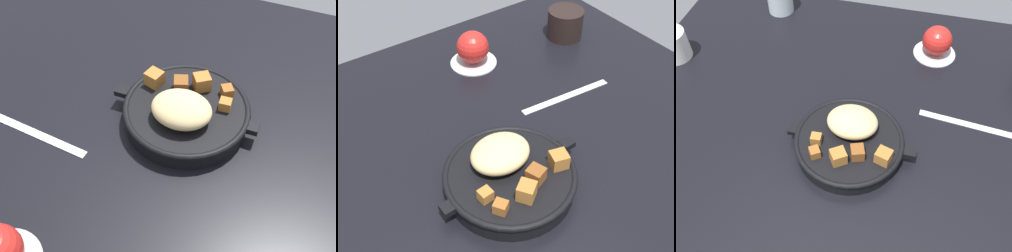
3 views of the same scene
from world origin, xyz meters
The scene contains 3 objects.
ground_plane centered at (0.00, 0.00, -1.20)cm, with size 118.89×100.69×2.40cm, color black.
cast_iron_skillet centered at (0.40, -4.45, 2.94)cm, with size 28.12×23.80×8.49cm.
butter_knife centered at (25.13, 8.60, 0.18)cm, with size 22.38×1.60×0.36cm, color silver.
Camera 1 is at (-16.36, 46.27, 60.74)cm, focal length 45.15 mm.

